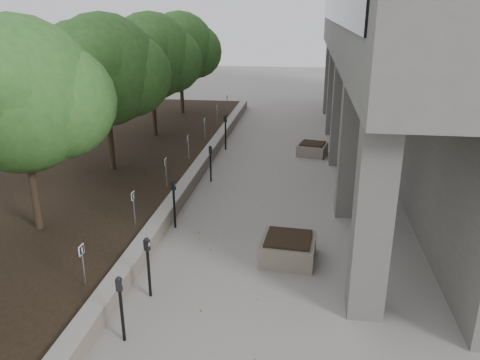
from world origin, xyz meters
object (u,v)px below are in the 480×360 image
Objects in this scene: crabapple_tree_2 at (24,127)px; parking_meter_2 at (149,267)px; crabapple_tree_5 at (181,63)px; parking_meter_3 at (174,204)px; crabapple_tree_4 at (152,75)px; parking_meter_1 at (122,309)px; parking_meter_5 at (225,132)px; crabapple_tree_3 at (106,94)px; planter_back at (312,149)px; parking_meter_4 at (211,164)px; planter_front at (288,248)px.

parking_meter_2 is at bearing -29.42° from crabapple_tree_2.
parking_meter_3 is at bearing -76.39° from crabapple_tree_5.
crabapple_tree_5 is at bearing 120.54° from parking_meter_2.
crabapple_tree_4 is 3.97× the size of parking_meter_1.
crabapple_tree_3 is at bearing -118.77° from parking_meter_5.
parking_meter_2 is 11.47m from parking_meter_5.
planter_back is (3.52, 12.65, -0.42)m from parking_meter_1.
parking_meter_5 is at bearing 52.18° from crabapple_tree_3.
parking_meter_4 is at bearing -53.26° from crabapple_tree_4.
parking_meter_2 is (3.69, -2.08, -2.42)m from crabapple_tree_2.
crabapple_tree_4 reaches higher than parking_meter_4.
parking_meter_2 is at bearing -73.00° from crabapple_tree_4.
parking_meter_3 is at bearing 82.08° from parking_meter_1.
parking_meter_2 is 11.72m from planter_back.
crabapple_tree_5 is 14.27m from parking_meter_3.
crabapple_tree_3 is 5.49m from parking_meter_3.
parking_meter_3 is at bearing 21.92° from crabapple_tree_2.
crabapple_tree_3 reaches higher than planter_front.
parking_meter_3 is 1.07× the size of parking_meter_4.
crabapple_tree_4 is at bearing 125.34° from parking_meter_2.
crabapple_tree_4 reaches higher than parking_meter_5.
crabapple_tree_4 is (0.00, 10.00, 0.00)m from crabapple_tree_2.
crabapple_tree_2 is 1.00× the size of crabapple_tree_4.
parking_meter_5 is 3.84m from planter_back.
parking_meter_1 is 0.95× the size of parking_meter_3.
crabapple_tree_5 reaches higher than parking_meter_1.
crabapple_tree_4 is at bearing 123.11° from planter_front.
parking_meter_2 is at bearing -105.86° from parking_meter_4.
crabapple_tree_3 is 5.00m from crabapple_tree_4.
crabapple_tree_3 and crabapple_tree_4 have the same top height.
parking_meter_4 is at bearing 100.28° from parking_meter_3.
crabapple_tree_5 is at bearing 113.54° from planter_front.
crabapple_tree_4 is at bearing 90.00° from crabapple_tree_2.
parking_meter_4 is 1.18× the size of planter_back.
parking_meter_2 is (3.69, -12.08, -2.42)m from crabapple_tree_4.
planter_back is at bearing 90.95° from parking_meter_2.
parking_meter_2 reaches higher than parking_meter_1.
parking_meter_3 is 0.92× the size of parking_meter_5.
planter_front is (3.17, -9.45, -0.48)m from parking_meter_5.
crabapple_tree_4 is 3.77× the size of parking_meter_3.
crabapple_tree_4 is 12.86m from parking_meter_2.
crabapple_tree_2 is at bearing -100.87° from parking_meter_5.
crabapple_tree_2 is at bearing -144.01° from parking_meter_3.
crabapple_tree_5 is at bearing 130.21° from parking_meter_5.
planter_front is at bearing -77.31° from parking_meter_4.
crabapple_tree_3 is at bearing 101.08° from parking_meter_1.
crabapple_tree_5 is 4.16× the size of planter_front.
crabapple_tree_5 reaches higher than parking_meter_4.
parking_meter_2 is at bearing -79.48° from parking_meter_5.
crabapple_tree_2 is at bearing -90.00° from crabapple_tree_5.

